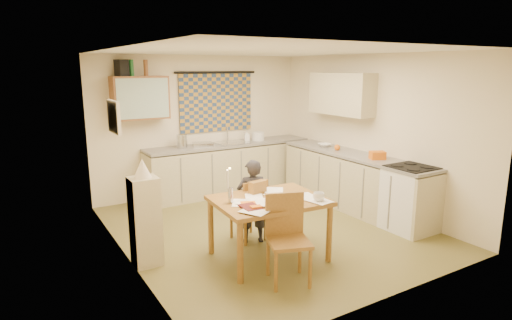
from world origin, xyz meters
TOP-DOWN VIEW (x-y plane):
  - floor at (0.00, 0.00)m, footprint 4.00×4.50m
  - ceiling at (0.00, 0.00)m, footprint 4.00×4.50m
  - wall_back at (0.00, 2.26)m, footprint 4.00×0.02m
  - wall_front at (0.00, -2.26)m, footprint 4.00×0.02m
  - wall_left at (-2.01, 0.00)m, footprint 0.02×4.50m
  - wall_right at (2.01, 0.00)m, footprint 0.02×4.50m
  - window_blind at (0.30, 2.22)m, footprint 1.45×0.03m
  - curtain_rod at (0.30, 2.20)m, footprint 1.60×0.04m
  - wall_cabinet at (-1.15, 2.08)m, footprint 0.90×0.34m
  - wall_cabinet_glass at (-1.15, 1.91)m, footprint 0.84×0.02m
  - upper_cabinet_right at (1.83, 0.55)m, footprint 0.34×1.30m
  - framed_print at (-1.97, 0.40)m, footprint 0.04×0.50m
  - print_canvas at (-1.95, 0.40)m, footprint 0.01×0.42m
  - counter_back at (0.50, 1.95)m, footprint 3.30×0.62m
  - counter_right at (1.70, 0.03)m, footprint 0.62×2.95m
  - stove at (1.70, -1.09)m, footprint 0.60×0.60m
  - sink at (0.48, 1.95)m, footprint 0.56×0.46m
  - tap at (0.47, 2.13)m, footprint 0.04×0.04m
  - dish_rack at (-0.12, 1.95)m, footprint 0.42×0.39m
  - kettle at (-0.50, 1.95)m, footprint 0.22×0.22m
  - mixing_bowl at (1.04, 1.95)m, footprint 0.27×0.27m
  - soap_bottle at (0.82, 2.00)m, footprint 0.15×0.15m
  - bowl at (1.70, 0.78)m, footprint 0.33×0.33m
  - orange_bag at (1.70, -0.45)m, footprint 0.27×0.24m
  - fruit_orange at (1.65, 0.40)m, footprint 0.10×0.10m
  - speaker at (-1.42, 2.08)m, footprint 0.20×0.23m
  - bottle_green at (-1.26, 2.08)m, footprint 0.07×0.07m
  - bottle_brown at (-1.03, 2.08)m, footprint 0.09×0.09m
  - dining_table at (-0.51, -0.82)m, footprint 1.36×1.07m
  - chair_far at (-0.43, -0.22)m, footprint 0.42×0.42m
  - chair_near at (-0.66, -1.44)m, footprint 0.55×0.55m
  - person at (-0.43, -0.31)m, footprint 0.58×0.53m
  - shelf_stand at (-1.84, -0.23)m, footprint 0.32×0.30m
  - lampshade at (-1.84, -0.23)m, footprint 0.20×0.20m
  - letter_rack at (-0.51, -0.57)m, footprint 0.23×0.13m
  - mug at (-0.06, -1.21)m, footprint 0.22×0.22m
  - magazine at (-0.98, -1.01)m, footprint 0.22×0.28m
  - book at (-0.93, -0.89)m, footprint 0.34×0.36m
  - orange_box at (-0.85, -1.08)m, footprint 0.13×0.10m
  - eyeglasses at (-0.39, -1.12)m, footprint 0.13×0.05m
  - candle_holder at (-0.97, -0.72)m, footprint 0.07×0.07m
  - candle at (-1.01, -0.73)m, footprint 0.03×0.03m
  - candle_flame at (-0.98, -0.73)m, footprint 0.02×0.02m
  - papers at (-0.47, -0.92)m, footprint 1.15×0.98m

SIDE VIEW (x-z plane):
  - floor at x=0.00m, z-range -0.02..0.00m
  - chair_far at x=-0.43m, z-range -0.16..0.69m
  - chair_near at x=-0.66m, z-range -0.18..0.77m
  - dining_table at x=-0.51m, z-range 0.00..0.75m
  - counter_right at x=1.70m, z-range -0.01..0.91m
  - counter_back at x=0.50m, z-range -0.01..0.91m
  - stove at x=1.70m, z-range 0.00..0.93m
  - shelf_stand at x=-1.84m, z-range 0.00..1.06m
  - person at x=-0.43m, z-range 0.00..1.13m
  - eyeglasses at x=-0.39m, z-range 0.75..0.77m
  - book at x=-0.93m, z-range 0.75..0.77m
  - papers at x=-0.47m, z-range 0.75..0.77m
  - magazine at x=-0.98m, z-range 0.75..0.77m
  - orange_box at x=-0.85m, z-range 0.75..0.79m
  - mug at x=-0.06m, z-range 0.75..0.86m
  - letter_rack at x=-0.51m, z-range 0.75..0.91m
  - candle_holder at x=-0.97m, z-range 0.75..0.93m
  - sink at x=0.48m, z-range 0.83..0.93m
  - bowl at x=1.70m, z-range 0.92..0.97m
  - dish_rack at x=-0.12m, z-range 0.92..0.98m
  - fruit_orange at x=1.65m, z-range 0.92..1.02m
  - orange_bag at x=1.70m, z-range 0.92..1.04m
  - mixing_bowl at x=1.04m, z-range 0.92..1.08m
  - soap_bottle at x=0.82m, z-range 0.92..1.12m
  - kettle at x=-0.50m, z-range 0.92..1.16m
  - candle at x=-1.01m, z-range 0.93..1.15m
  - tap at x=0.47m, z-range 0.92..1.20m
  - candle_flame at x=-0.98m, z-range 1.15..1.17m
  - lampshade at x=-1.84m, z-range 1.06..1.28m
  - wall_back at x=0.00m, z-range 0.00..2.50m
  - wall_front at x=0.00m, z-range 0.00..2.50m
  - wall_left at x=-2.01m, z-range 0.00..2.50m
  - wall_right at x=2.01m, z-range 0.00..2.50m
  - window_blind at x=0.30m, z-range 1.12..2.17m
  - framed_print at x=-1.97m, z-range 1.50..1.90m
  - print_canvas at x=-1.95m, z-range 1.54..1.86m
  - wall_cabinet at x=-1.15m, z-range 1.45..2.15m
  - wall_cabinet_glass at x=-1.15m, z-range 1.48..2.12m
  - upper_cabinet_right at x=1.83m, z-range 1.50..2.20m
  - curtain_rod at x=0.30m, z-range 2.18..2.22m
  - speaker at x=-1.42m, z-range 2.15..2.41m
  - bottle_green at x=-1.26m, z-range 2.15..2.41m
  - bottle_brown at x=-1.03m, z-range 2.15..2.41m
  - ceiling at x=0.00m, z-range 2.50..2.52m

